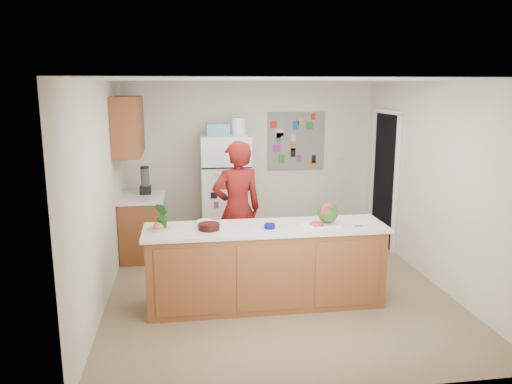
{
  "coord_description": "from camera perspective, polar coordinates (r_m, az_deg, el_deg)",
  "views": [
    {
      "loc": [
        -1.07,
        -5.73,
        2.44
      ],
      "look_at": [
        -0.21,
        0.2,
        1.16
      ],
      "focal_mm": 35.0,
      "sensor_mm": 36.0,
      "label": 1
    }
  ],
  "objects": [
    {
      "name": "person",
      "position": [
        6.38,
        -2.17,
        -2.04
      ],
      "size": [
        0.72,
        0.54,
        1.77
      ],
      "primitive_type": "imported",
      "rotation": [
        0.0,
        0.0,
        3.34
      ],
      "color": "#5E100D",
      "rests_on": "floor"
    },
    {
      "name": "peninsula_base",
      "position": [
        5.66,
        1.12,
        -8.61
      ],
      "size": [
        2.6,
        0.62,
        0.88
      ],
      "primitive_type": "cube",
      "color": "brown",
      "rests_on": "floor"
    },
    {
      "name": "blender_appliance",
      "position": [
        7.38,
        -12.56,
        1.23
      ],
      "size": [
        0.12,
        0.12,
        0.38
      ],
      "primitive_type": "cylinder",
      "color": "black",
      "rests_on": "side_counter_top"
    },
    {
      "name": "cherry_bowl",
      "position": [
        5.4,
        -5.4,
        -3.95
      ],
      "size": [
        0.3,
        0.3,
        0.07
      ],
      "primitive_type": "cylinder",
      "rotation": [
        0.0,
        0.0,
        0.4
      ],
      "color": "black",
      "rests_on": "peninsula_top"
    },
    {
      "name": "side_counter_top",
      "position": [
        7.27,
        -12.96,
        -0.64
      ],
      "size": [
        0.64,
        0.84,
        0.04
      ],
      "primitive_type": "cube",
      "color": "silver",
      "rests_on": "side_counter_base"
    },
    {
      "name": "watermelon",
      "position": [
        5.63,
        8.2,
        -2.34
      ],
      "size": [
        0.24,
        0.24,
        0.24
      ],
      "primitive_type": "sphere",
      "color": "#14500F",
      "rests_on": "cutting_board"
    },
    {
      "name": "peninsula_top",
      "position": [
        5.52,
        1.14,
        -4.14
      ],
      "size": [
        2.68,
        0.7,
        0.04
      ],
      "primitive_type": "cube",
      "color": "silver",
      "rests_on": "peninsula_base"
    },
    {
      "name": "side_counter_base",
      "position": [
        7.38,
        -12.8,
        -4.05
      ],
      "size": [
        0.6,
        0.8,
        0.86
      ],
      "primitive_type": "cube",
      "color": "brown",
      "rests_on": "floor"
    },
    {
      "name": "floor",
      "position": [
        6.32,
        2.17,
        -10.75
      ],
      "size": [
        4.0,
        4.5,
        0.02
      ],
      "primitive_type": "cube",
      "color": "brown",
      "rests_on": "ground"
    },
    {
      "name": "cutting_board",
      "position": [
        5.63,
        7.63,
        -3.64
      ],
      "size": [
        0.37,
        0.27,
        0.01
      ],
      "primitive_type": "cube",
      "rotation": [
        0.0,
        0.0,
        0.0
      ],
      "color": "white",
      "rests_on": "peninsula_top"
    },
    {
      "name": "wall_left",
      "position": [
        5.93,
        -17.22,
        -0.07
      ],
      "size": [
        0.02,
        4.5,
        2.5
      ],
      "primitive_type": "cube",
      "color": "beige",
      "rests_on": "ground"
    },
    {
      "name": "upper_cabinets",
      "position": [
        7.09,
        -14.43,
        7.31
      ],
      "size": [
        0.35,
        1.0,
        0.8
      ],
      "primitive_type": "cube",
      "color": "brown",
      "rests_on": "wall_left"
    },
    {
      "name": "wall_back",
      "position": [
        8.15,
        -0.63,
        3.65
      ],
      "size": [
        4.0,
        0.02,
        2.5
      ],
      "primitive_type": "cube",
      "color": "beige",
      "rests_on": "ground"
    },
    {
      "name": "keys",
      "position": [
        5.61,
        11.65,
        -3.84
      ],
      "size": [
        0.1,
        0.05,
        0.01
      ],
      "primitive_type": "cube",
      "rotation": [
        0.0,
        0.0,
        0.12
      ],
      "color": "gray",
      "rests_on": "peninsula_top"
    },
    {
      "name": "watermelon_slice",
      "position": [
        5.56,
        6.87,
        -3.65
      ],
      "size": [
        0.15,
        0.15,
        0.02
      ],
      "primitive_type": "cylinder",
      "color": "red",
      "rests_on": "cutting_board"
    },
    {
      "name": "fridge_top_bin",
      "position": [
        7.65,
        -4.37,
        7.15
      ],
      "size": [
        0.35,
        0.28,
        0.18
      ],
      "primitive_type": "cube",
      "color": "#5999B2",
      "rests_on": "refrigerator"
    },
    {
      "name": "white_bowl",
      "position": [
        5.55,
        -5.84,
        -3.56
      ],
      "size": [
        0.2,
        0.2,
        0.06
      ],
      "primitive_type": "cylinder",
      "rotation": [
        0.0,
        0.0,
        -0.13
      ],
      "color": "white",
      "rests_on": "peninsula_top"
    },
    {
      "name": "refrigerator",
      "position": [
        7.8,
        -3.53,
        0.27
      ],
      "size": [
        0.75,
        0.7,
        1.7
      ],
      "primitive_type": "cube",
      "color": "silver",
      "rests_on": "floor"
    },
    {
      "name": "potted_plant",
      "position": [
        5.46,
        -10.65,
        -2.72
      ],
      "size": [
        0.18,
        0.2,
        0.29
      ],
      "primitive_type": "imported",
      "rotation": [
        0.0,
        0.0,
        5.08
      ],
      "color": "#1C4515",
      "rests_on": "peninsula_top"
    },
    {
      "name": "cobalt_bowl",
      "position": [
        5.43,
        1.57,
        -3.91
      ],
      "size": [
        0.14,
        0.14,
        0.05
      ],
      "primitive_type": "cylinder",
      "rotation": [
        0.0,
        0.0,
        -0.15
      ],
      "color": "#08055D",
      "rests_on": "peninsula_top"
    },
    {
      "name": "ceiling",
      "position": [
        5.83,
        2.37,
        12.74
      ],
      "size": [
        4.0,
        4.5,
        0.02
      ],
      "primitive_type": "cube",
      "color": "white",
      "rests_on": "wall_back"
    },
    {
      "name": "photo_collage",
      "position": [
        8.22,
        4.6,
        5.8
      ],
      "size": [
        0.95,
        0.01,
        0.95
      ],
      "primitive_type": "cube",
      "color": "slate",
      "rests_on": "wall_back"
    },
    {
      "name": "wall_right",
      "position": [
        6.61,
        19.67,
        0.98
      ],
      "size": [
        0.02,
        4.5,
        2.5
      ],
      "primitive_type": "cube",
      "color": "beige",
      "rests_on": "ground"
    },
    {
      "name": "doorway",
      "position": [
        7.93,
        14.55,
        1.35
      ],
      "size": [
        0.03,
        0.85,
        2.04
      ],
      "primitive_type": "cube",
      "color": "black",
      "rests_on": "ground"
    },
    {
      "name": "paper_towel",
      "position": [
        5.55,
        6.02,
        -3.8
      ],
      "size": [
        0.21,
        0.2,
        0.02
      ],
      "primitive_type": "cube",
      "rotation": [
        0.0,
        0.0,
        0.35
      ],
      "color": "silver",
      "rests_on": "peninsula_top"
    },
    {
      "name": "plate",
      "position": [
        5.49,
        -11.06,
        -4.14
      ],
      "size": [
        0.25,
        0.25,
        0.02
      ],
      "primitive_type": "cylinder",
      "rotation": [
        0.0,
        0.0,
        0.06
      ],
      "color": "beige",
      "rests_on": "peninsula_top"
    }
  ]
}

